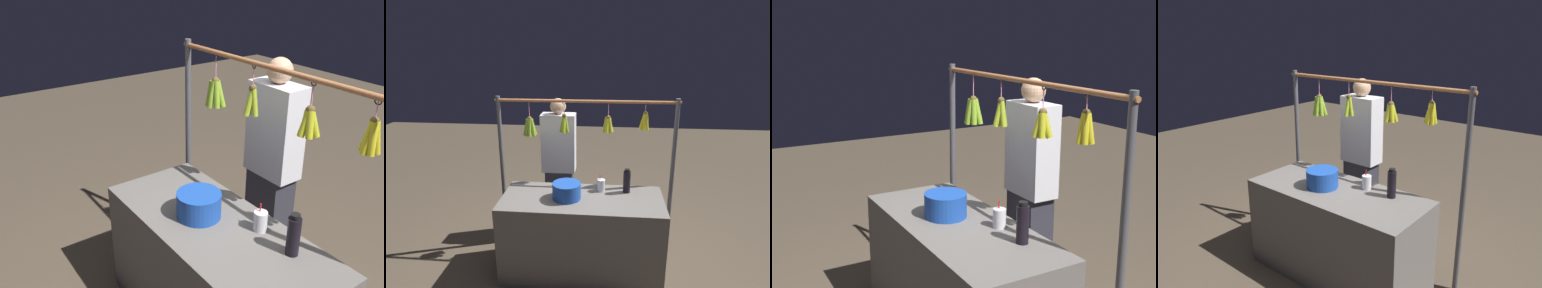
# 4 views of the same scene
# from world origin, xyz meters

# --- Properties ---
(ground_plane) EXTENTS (12.00, 12.00, 0.00)m
(ground_plane) POSITION_xyz_m (0.00, 0.00, 0.00)
(ground_plane) COLOR brown
(market_counter) EXTENTS (1.52, 0.64, 0.80)m
(market_counter) POSITION_xyz_m (0.00, 0.00, 0.40)
(market_counter) COLOR #66605B
(market_counter) RESTS_ON ground
(display_rack) EXTENTS (1.86, 0.14, 1.68)m
(display_rack) POSITION_xyz_m (0.04, -0.43, 1.17)
(display_rack) COLOR #4C4C51
(display_rack) RESTS_ON ground
(water_bottle) EXTENTS (0.07, 0.07, 0.24)m
(water_bottle) POSITION_xyz_m (-0.42, -0.16, 0.91)
(water_bottle) COLOR black
(water_bottle) RESTS_ON market_counter
(blue_bucket) EXTENTS (0.27, 0.27, 0.15)m
(blue_bucket) POSITION_xyz_m (0.14, 0.02, 0.88)
(blue_bucket) COLOR #1C49AB
(blue_bucket) RESTS_ON market_counter
(drink_cup) EXTENTS (0.08, 0.08, 0.16)m
(drink_cup) POSITION_xyz_m (-0.17, -0.17, 0.86)
(drink_cup) COLOR silver
(drink_cup) RESTS_ON market_counter
(vendor_person) EXTENTS (0.38, 0.21, 1.61)m
(vendor_person) POSITION_xyz_m (0.33, -0.77, 0.80)
(vendor_person) COLOR #2D2D38
(vendor_person) RESTS_ON ground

